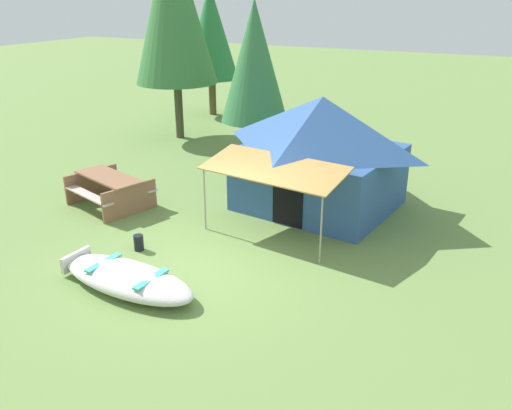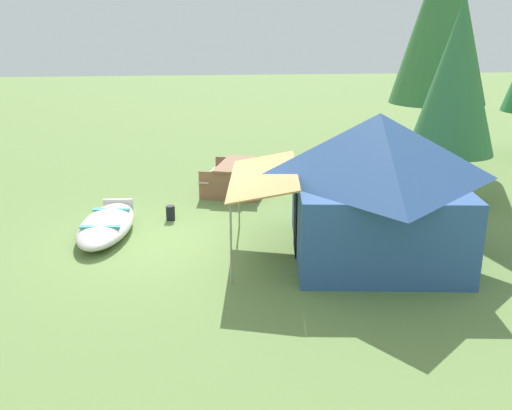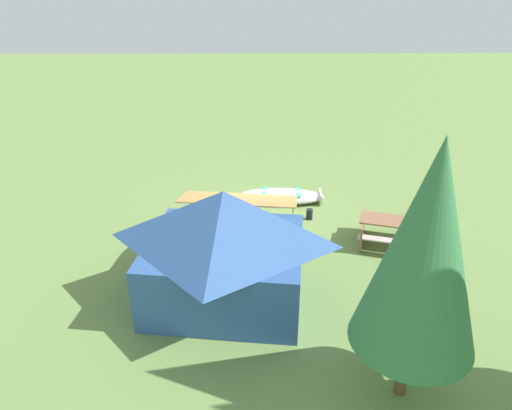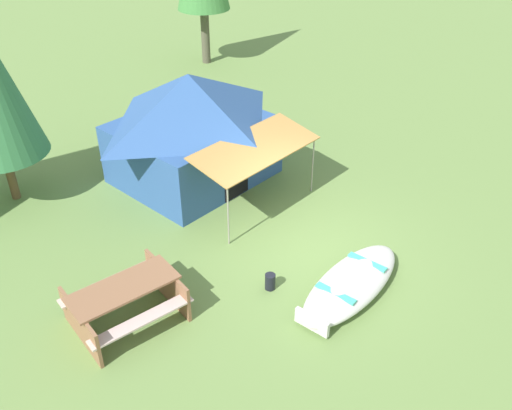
# 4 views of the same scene
# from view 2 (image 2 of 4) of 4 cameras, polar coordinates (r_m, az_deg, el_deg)

# --- Properties ---
(ground_plane) EXTENTS (80.00, 80.00, 0.00)m
(ground_plane) POSITION_cam_2_polar(r_m,az_deg,el_deg) (11.86, -8.00, -3.73)
(ground_plane) COLOR olive
(beached_rowboat) EXTENTS (2.91, 1.26, 0.40)m
(beached_rowboat) POSITION_cam_2_polar(r_m,az_deg,el_deg) (12.59, -14.41, -1.85)
(beached_rowboat) COLOR silver
(beached_rowboat) RESTS_ON ground_plane
(canvas_cabin_tent) EXTENTS (4.04, 4.69, 2.69)m
(canvas_cabin_tent) POSITION_cam_2_polar(r_m,az_deg,el_deg) (11.04, 11.60, 2.12)
(canvas_cabin_tent) COLOR #315797
(canvas_cabin_tent) RESTS_ON ground_plane
(picnic_table) EXTENTS (2.23, 1.95, 0.77)m
(picnic_table) POSITION_cam_2_polar(r_m,az_deg,el_deg) (15.19, -2.05, 3.07)
(picnic_table) COLOR #8D5F42
(picnic_table) RESTS_ON ground_plane
(cooler_box) EXTENTS (0.56, 0.52, 0.39)m
(cooler_box) POSITION_cam_2_polar(r_m,az_deg,el_deg) (10.43, 7.90, -5.58)
(cooler_box) COLOR red
(cooler_box) RESTS_ON ground_plane
(fuel_can) EXTENTS (0.28, 0.28, 0.33)m
(fuel_can) POSITION_cam_2_polar(r_m,az_deg,el_deg) (13.21, -8.36, -0.77)
(fuel_can) COLOR black
(fuel_can) RESTS_ON ground_plane
(pine_tree_back_left) EXTENTS (2.80, 2.80, 7.08)m
(pine_tree_back_left) POSITION_cam_2_polar(r_m,az_deg,el_deg) (18.40, 17.91, 17.40)
(pine_tree_back_left) COLOR #44412B
(pine_tree_back_left) RESTS_ON ground_plane
(pine_tree_side) EXTENTS (2.04, 2.04, 4.76)m
(pine_tree_side) POSITION_cam_2_polar(r_m,az_deg,el_deg) (14.76, 19.00, 11.56)
(pine_tree_side) COLOR brown
(pine_tree_side) RESTS_ON ground_plane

